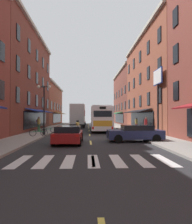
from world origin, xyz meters
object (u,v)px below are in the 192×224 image
(sedan_mid, at_px, (69,134))
(pedestrian_near, at_px, (39,123))
(motorcycle_rider, at_px, (78,130))
(bicycle_mid, at_px, (38,132))
(pedestrian_far, at_px, (136,123))
(sedan_far, at_px, (135,133))
(box_truck, at_px, (78,116))
(pedestrian_mid, at_px, (146,124))
(sedan_near, at_px, (81,122))
(transit_bus, at_px, (100,118))
(street_lamp_twin, at_px, (44,107))
(bicycle_near, at_px, (49,130))
(billboard_sign, at_px, (158,85))

(sedan_mid, xyz_separation_m, pedestrian_near, (-4.67, 10.72, 0.44))
(motorcycle_rider, bearing_deg, bicycle_mid, -178.16)
(pedestrian_far, bearing_deg, sedan_far, -161.98)
(box_truck, bearing_deg, pedestrian_mid, -57.13)
(sedan_near, xyz_separation_m, sedan_mid, (-0.03, -30.87, -0.05))
(box_truck, height_order, motorcycle_rider, box_truck)
(sedan_near, distance_m, sedan_mid, 30.87)
(transit_bus, distance_m, pedestrian_mid, 7.08)
(street_lamp_twin, bearing_deg, bicycle_near, 88.81)
(transit_bus, distance_m, bicycle_mid, 11.23)
(bicycle_near, bearing_deg, motorcycle_rider, -47.44)
(sedan_mid, relative_size, sedan_far, 0.99)
(street_lamp_twin, bearing_deg, sedan_far, -30.77)
(sedan_mid, distance_m, bicycle_near, 8.68)
(pedestrian_near, bearing_deg, sedan_far, 76.23)
(street_lamp_twin, bearing_deg, pedestrian_mid, 13.07)
(billboard_sign, height_order, bicycle_mid, billboard_sign)
(bicycle_near, relative_size, pedestrian_near, 0.93)
(sedan_mid, xyz_separation_m, pedestrian_far, (8.34, 13.64, 0.33))
(transit_bus, bearing_deg, sedan_near, 100.36)
(transit_bus, xyz_separation_m, sedan_mid, (-3.22, -13.41, -1.07))
(bicycle_near, distance_m, bicycle_mid, 3.88)
(sedan_near, height_order, pedestrian_far, pedestrian_far)
(pedestrian_near, bearing_deg, street_lamp_twin, 49.68)
(sedan_near, height_order, pedestrian_near, pedestrian_near)
(transit_bus, bearing_deg, street_lamp_twin, -129.44)
(sedan_mid, distance_m, street_lamp_twin, 6.95)
(sedan_near, xyz_separation_m, sedan_far, (5.18, -29.93, -0.04))
(billboard_sign, distance_m, motorcycle_rider, 9.45)
(billboard_sign, distance_m, pedestrian_far, 9.05)
(billboard_sign, xyz_separation_m, bicycle_mid, (-11.91, -1.35, -4.70))
(sedan_far, bearing_deg, bicycle_near, 138.58)
(billboard_sign, height_order, pedestrian_far, billboard_sign)
(box_truck, bearing_deg, bicycle_mid, -99.77)
(pedestrian_far, bearing_deg, transit_bus, 124.42)
(sedan_far, bearing_deg, motorcycle_rider, 143.80)
(billboard_sign, relative_size, pedestrian_mid, 3.84)
(bicycle_mid, height_order, pedestrian_far, pedestrian_far)
(bicycle_mid, distance_m, pedestrian_mid, 12.17)
(box_truck, relative_size, sedan_near, 1.62)
(billboard_sign, distance_m, pedestrian_near, 14.88)
(pedestrian_near, height_order, pedestrian_mid, pedestrian_near)
(bicycle_mid, bearing_deg, sedan_far, -21.69)
(pedestrian_far, bearing_deg, sedan_mid, -179.59)
(billboard_sign, height_order, sedan_near, billboard_sign)
(pedestrian_near, xyz_separation_m, pedestrian_far, (13.02, 2.93, -0.12))
(box_truck, relative_size, bicycle_mid, 4.49)
(billboard_sign, bearing_deg, transit_bus, 125.18)
(transit_bus, height_order, pedestrian_mid, transit_bus)
(transit_bus, bearing_deg, pedestrian_far, 2.57)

